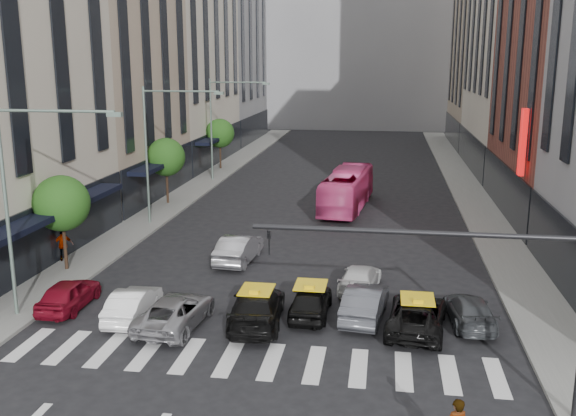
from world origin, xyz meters
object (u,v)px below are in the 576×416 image
at_px(bus, 347,190).
at_px(pedestrian_far, 63,245).
at_px(streetlamp_far, 221,116).
at_px(car_white_front, 133,304).
at_px(streetlamp_mid, 160,137).
at_px(taxi_center, 311,301).
at_px(car_red, 69,294).
at_px(streetlamp_near, 25,183).
at_px(taxi_left, 257,307).

bearing_deg(bus, pedestrian_far, 52.87).
relative_size(streetlamp_far, car_white_front, 2.22).
height_order(streetlamp_mid, taxi_center, streetlamp_mid).
distance_m(car_red, taxi_center, 10.75).
xyz_separation_m(streetlamp_mid, bus, (11.85, 6.59, -4.44)).
bearing_deg(streetlamp_near, car_white_front, 7.95).
bearing_deg(streetlamp_far, taxi_center, -68.91).
distance_m(taxi_left, taxi_center, 2.45).
xyz_separation_m(streetlamp_mid, pedestrian_far, (-2.55, -8.72, -4.87)).
bearing_deg(car_red, car_white_front, 167.69).
xyz_separation_m(streetlamp_near, streetlamp_far, (0.00, 32.00, 0.00)).
bearing_deg(streetlamp_near, car_red, 55.38).
relative_size(streetlamp_mid, car_red, 2.25).
xyz_separation_m(car_white_front, taxi_center, (7.46, 1.45, 0.02)).
height_order(streetlamp_near, taxi_center, streetlamp_near).
distance_m(car_red, bus, 24.05).
relative_size(streetlamp_near, streetlamp_mid, 1.00).
height_order(streetlamp_mid, car_white_front, streetlamp_mid).
relative_size(taxi_left, bus, 0.49).
distance_m(taxi_center, bus, 20.58).
distance_m(streetlamp_far, car_red, 31.23).
distance_m(taxi_center, pedestrian_far, 15.06).
relative_size(streetlamp_near, bus, 0.86).
distance_m(car_red, taxi_left, 8.61).
height_order(car_white_front, taxi_center, taxi_center).
bearing_deg(streetlamp_mid, taxi_center, -50.40).
bearing_deg(taxi_center, streetlamp_far, -68.35).
height_order(streetlamp_mid, car_red, streetlamp_mid).
relative_size(streetlamp_far, pedestrian_far, 5.11).
distance_m(car_white_front, pedestrian_far, 9.45).
distance_m(taxi_left, bus, 21.94).
bearing_deg(streetlamp_near, taxi_left, 4.81).
relative_size(taxi_left, pedestrian_far, 2.94).
bearing_deg(pedestrian_far, car_white_front, 107.67).
bearing_deg(streetlamp_near, taxi_center, 9.94).
bearing_deg(streetlamp_near, streetlamp_mid, 90.00).
bearing_deg(taxi_center, pedestrian_far, -19.87).
distance_m(car_red, pedestrian_far, 6.95).
xyz_separation_m(taxi_center, bus, (0.29, 20.56, 0.77)).
bearing_deg(car_red, streetlamp_near, 54.37).
distance_m(streetlamp_mid, car_red, 15.70).
distance_m(streetlamp_mid, taxi_left, 18.63).
relative_size(taxi_left, taxi_center, 1.28).
bearing_deg(car_white_front, taxi_center, -171.66).
relative_size(taxi_center, pedestrian_far, 2.30).
bearing_deg(streetlamp_near, pedestrian_far, 109.29).
bearing_deg(streetlamp_far, car_white_front, -82.57).
xyz_separation_m(streetlamp_mid, streetlamp_far, (0.00, 16.00, 0.00)).
relative_size(car_white_front, taxi_center, 1.00).
bearing_deg(bus, taxi_left, 89.82).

